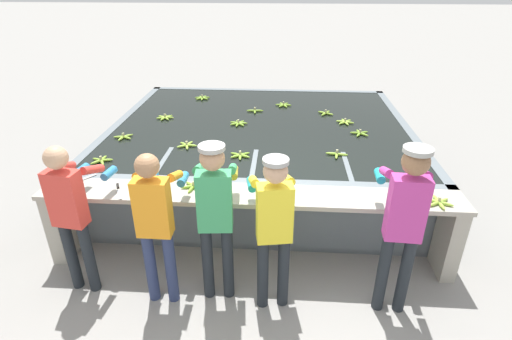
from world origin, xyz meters
The scene contains 27 objects.
ground_plane centered at (0.00, 0.00, 0.00)m, with size 80.00×80.00×0.00m, color gray.
wash_tank centered at (0.00, 2.38, 0.45)m, with size 4.48×3.88×0.91m.
work_ledge centered at (0.00, 0.23, 0.64)m, with size 4.48×0.45×0.91m.
worker_0 centered at (-1.67, -0.26, 0.96)m, with size 0.47×0.73×1.62m.
worker_1 centered at (-0.82, -0.36, 0.96)m, with size 0.41×0.71×1.61m.
worker_2 centered at (-0.27, -0.28, 1.02)m, with size 0.44×0.73×1.67m.
worker_3 centered at (0.28, -0.36, 0.97)m, with size 0.48×0.74×1.61m.
worker_4 centered at (1.42, -0.35, 1.06)m, with size 0.43×0.73×1.73m.
banana_bunch_floating_0 centered at (1.03, 1.27, 0.92)m, with size 0.28×0.28×0.08m.
banana_bunch_floating_1 centered at (-1.88, 1.65, 0.92)m, with size 0.27×0.27×0.08m.
banana_bunch_floating_2 centered at (0.34, 3.28, 0.92)m, with size 0.28×0.27×0.08m.
banana_bunch_floating_3 centered at (-1.52, 2.50, 0.92)m, with size 0.27×0.28×0.08m.
banana_bunch_floating_4 centered at (-0.55, 1.33, 0.92)m, with size 0.27×0.28×0.08m.
banana_bunch_floating_5 centered at (-1.87, 0.88, 0.92)m, with size 0.28×0.27×0.08m.
banana_bunch_floating_6 centered at (-0.13, 2.93, 0.92)m, with size 0.28×0.28×0.08m.
banana_bunch_floating_7 centered at (1.03, 2.88, 0.92)m, with size 0.26×0.26×0.08m.
banana_bunch_floating_8 centered at (-0.19, 1.15, 0.92)m, with size 0.27×0.28×0.08m.
banana_bunch_floating_9 centered at (-1.14, 3.60, 0.92)m, with size 0.28×0.28×0.08m.
banana_bunch_floating_10 centered at (1.44, 2.02, 0.92)m, with size 0.27×0.27×0.08m.
banana_bunch_floating_11 centered at (-0.34, 2.31, 0.92)m, with size 0.28×0.28×0.08m.
banana_bunch_floating_12 centered at (-0.93, 1.42, 0.92)m, with size 0.27×0.28×0.08m.
banana_bunch_floating_13 centered at (1.29, 2.48, 0.92)m, with size 0.28×0.28×0.08m.
banana_bunch_ledge_0 centered at (-0.60, 0.30, 0.92)m, with size 0.28×0.28×0.08m.
banana_bunch_ledge_1 centered at (1.92, 0.15, 0.92)m, with size 0.27×0.28×0.08m.
banana_bunch_ledge_2 centered at (-1.01, 0.33, 0.92)m, with size 0.25×0.25×0.08m.
knife_0 centered at (-1.92, 0.34, 0.91)m, with size 0.23×0.30×0.02m.
knife_1 centered at (-1.40, 0.21, 0.91)m, with size 0.18×0.33×0.02m.
Camera 1 is at (0.32, -3.39, 3.00)m, focal length 28.00 mm.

